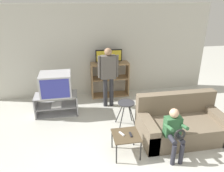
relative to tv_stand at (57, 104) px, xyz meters
The scene contains 12 objects.
wall_back 2.00m from the tv_stand, 40.34° to the left, with size 6.40×0.06×2.60m.
tv_stand is the anchor object (origin of this frame).
television_main 0.54m from the tv_stand, 12.94° to the left, with size 0.73×0.60×0.55m.
media_shelf 1.73m from the tv_stand, 29.42° to the left, with size 1.09×0.38×1.00m.
television_flat 1.94m from the tv_stand, 30.22° to the left, with size 0.75×0.20×0.38m.
folding_stool 1.81m from the tv_stand, 28.64° to the right, with size 0.42×0.42×0.61m.
snack_table 2.24m from the tv_stand, 52.93° to the right, with size 0.49×0.49×0.43m.
remote_control_black 2.32m from the tv_stand, 51.62° to the right, with size 0.04×0.14×0.02m, color #232328.
remote_control_white 2.18m from the tv_stand, 53.97° to the right, with size 0.04×0.14×0.02m, color silver.
couch 2.99m from the tv_stand, 28.67° to the right, with size 1.76×0.96×0.87m.
person_standing_adult 1.53m from the tv_stand, ahead, with size 0.53×0.20×1.59m.
person_seated_child 2.97m from the tv_stand, 42.36° to the right, with size 0.33×0.43×0.95m.
Camera 1 is at (-0.79, -2.44, 2.81)m, focal length 35.00 mm.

